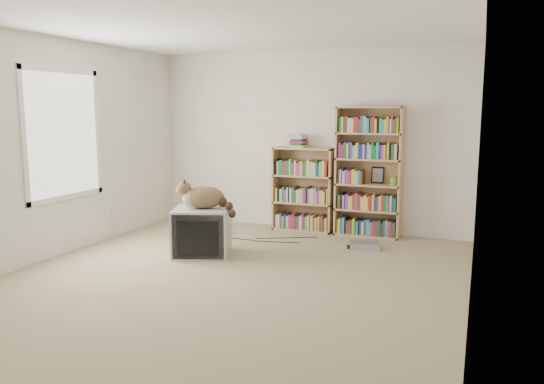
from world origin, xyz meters
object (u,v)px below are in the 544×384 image
at_px(cat, 208,201).
at_px(bookcase_short, 304,193).
at_px(crt_tv, 202,232).
at_px(dvd_player, 365,245).
at_px(bookcase_tall, 369,175).

distance_m(cat, bookcase_short, 1.79).
height_order(crt_tv, bookcase_short, bookcase_short).
bearing_deg(dvd_player, bookcase_tall, 85.60).
bearing_deg(bookcase_short, cat, -110.22).
bearing_deg(dvd_player, cat, -162.88).
bearing_deg(bookcase_short, dvd_player, -34.79).
relative_size(bookcase_short, dvd_player, 3.26).
bearing_deg(crt_tv, dvd_player, 9.90).
distance_m(bookcase_tall, bookcase_short, 0.95).
bearing_deg(dvd_player, bookcase_short, 131.82).
xyz_separation_m(bookcase_short, dvd_player, (1.02, -0.71, -0.49)).
distance_m(crt_tv, dvd_player, 1.99).
bearing_deg(bookcase_tall, dvd_player, -81.01).
xyz_separation_m(crt_tv, bookcase_short, (0.70, 1.68, 0.26)).
xyz_separation_m(bookcase_tall, dvd_player, (0.11, -0.71, -0.78)).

